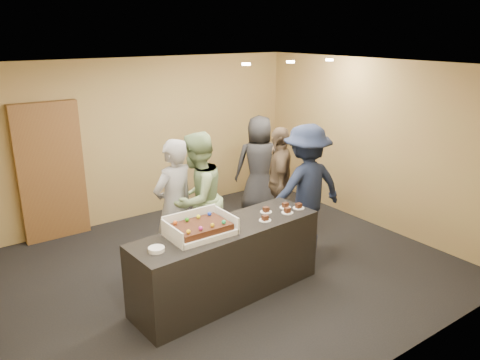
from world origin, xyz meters
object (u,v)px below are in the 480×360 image
(person_server_grey, at_px, (174,206))
(cake_box, at_px, (199,230))
(serving_counter, at_px, (227,261))
(person_brown_extra, at_px, (280,182))
(sheet_cake, at_px, (200,227))
(person_sage_man, at_px, (197,199))
(storage_cabinet, at_px, (51,172))
(plate_stack, at_px, (156,249))
(person_navy_man, at_px, (306,188))
(person_dark_suit, at_px, (259,165))

(person_server_grey, bearing_deg, cake_box, 63.62)
(serving_counter, bearing_deg, person_brown_extra, 27.87)
(person_brown_extra, bearing_deg, serving_counter, -18.64)
(sheet_cake, xyz_separation_m, person_sage_man, (0.53, 0.97, -0.07))
(storage_cabinet, distance_m, plate_stack, 3.06)
(serving_counter, height_order, plate_stack, plate_stack)
(plate_stack, height_order, person_sage_man, person_sage_man)
(plate_stack, height_order, person_server_grey, person_server_grey)
(cake_box, height_order, person_server_grey, person_server_grey)
(person_server_grey, height_order, person_navy_man, person_navy_man)
(sheet_cake, distance_m, person_navy_man, 2.09)
(person_server_grey, distance_m, person_sage_man, 0.35)
(serving_counter, bearing_deg, person_navy_man, 11.02)
(person_server_grey, xyz_separation_m, person_dark_suit, (2.21, 1.03, -0.04))
(sheet_cake, xyz_separation_m, person_dark_suit, (2.38, 1.99, -0.13))
(serving_counter, xyz_separation_m, person_sage_man, (0.16, 0.97, 0.47))
(sheet_cake, bearing_deg, storage_cabinet, 106.16)
(person_sage_man, bearing_deg, storage_cabinet, -81.25)
(sheet_cake, bearing_deg, person_sage_man, 61.54)
(sheet_cake, bearing_deg, serving_counter, 0.00)
(storage_cabinet, distance_m, person_sage_man, 2.43)
(storage_cabinet, xyz_separation_m, person_dark_suit, (3.24, -0.97, -0.20))
(plate_stack, bearing_deg, cake_box, 11.25)
(person_server_grey, relative_size, person_sage_man, 0.98)
(person_dark_suit, bearing_deg, person_server_grey, 53.65)
(serving_counter, xyz_separation_m, storage_cabinet, (-1.22, 2.96, 0.61))
(serving_counter, relative_size, plate_stack, 13.73)
(serving_counter, bearing_deg, storage_cabinet, 108.45)
(storage_cabinet, relative_size, person_server_grey, 1.17)
(plate_stack, relative_size, person_dark_suit, 0.10)
(storage_cabinet, xyz_separation_m, person_navy_man, (2.90, -2.51, -0.13))
(cake_box, xyz_separation_m, sheet_cake, (-0.00, -0.03, 0.05))
(serving_counter, height_order, person_server_grey, person_server_grey)
(person_sage_man, bearing_deg, person_navy_man, 135.10)
(cake_box, bearing_deg, person_server_grey, 79.43)
(sheet_cake, relative_size, person_dark_suit, 0.36)
(cake_box, distance_m, person_sage_man, 1.08)
(storage_cabinet, height_order, person_dark_suit, storage_cabinet)
(serving_counter, height_order, person_brown_extra, person_brown_extra)
(cake_box, relative_size, sheet_cake, 1.17)
(cake_box, xyz_separation_m, plate_stack, (-0.59, -0.12, -0.03))
(person_server_grey, xyz_separation_m, person_sage_man, (0.35, 0.01, 0.02))
(cake_box, height_order, sheet_cake, cake_box)
(cake_box, bearing_deg, plate_stack, -168.75)
(person_sage_man, relative_size, person_dark_suit, 1.07)
(storage_cabinet, relative_size, person_sage_man, 1.15)
(sheet_cake, relative_size, plate_stack, 3.59)
(serving_counter, height_order, sheet_cake, sheet_cake)
(plate_stack, bearing_deg, sheet_cake, 8.71)
(storage_cabinet, relative_size, cake_box, 2.89)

